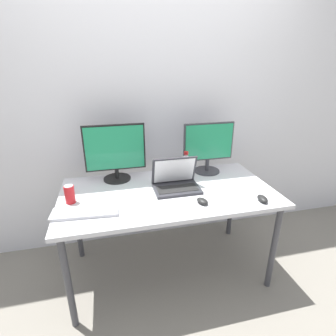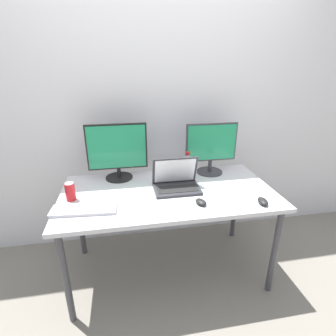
% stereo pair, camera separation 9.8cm
% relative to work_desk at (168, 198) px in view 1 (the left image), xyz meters
% --- Properties ---
extents(ground_plane, '(16.00, 16.00, 0.00)m').
position_rel_work_desk_xyz_m(ground_plane, '(0.00, 0.00, -0.68)').
color(ground_plane, gray).
extents(wall_back, '(7.00, 0.08, 2.60)m').
position_rel_work_desk_xyz_m(wall_back, '(0.00, 0.59, 0.62)').
color(wall_back, silver).
rests_on(wall_back, ground).
extents(work_desk, '(1.55, 0.81, 0.74)m').
position_rel_work_desk_xyz_m(work_desk, '(0.00, 0.00, 0.00)').
color(work_desk, '#424247').
rests_on(work_desk, ground).
extents(monitor_left, '(0.47, 0.22, 0.45)m').
position_rel_work_desk_xyz_m(monitor_left, '(-0.35, 0.29, 0.30)').
color(monitor_left, black).
rests_on(monitor_left, work_desk).
extents(monitor_center, '(0.43, 0.22, 0.43)m').
position_rel_work_desk_xyz_m(monitor_center, '(0.41, 0.28, 0.29)').
color(monitor_center, '#38383D').
rests_on(monitor_center, work_desk).
extents(laptop_silver, '(0.34, 0.23, 0.24)m').
position_rel_work_desk_xyz_m(laptop_silver, '(0.07, 0.02, 0.12)').
color(laptop_silver, '#2D2D33').
rests_on(laptop_silver, work_desk).
extents(keyboard_main, '(0.42, 0.17, 0.02)m').
position_rel_work_desk_xyz_m(keyboard_main, '(-0.58, -0.19, 0.07)').
color(keyboard_main, '#B2B2B7').
rests_on(keyboard_main, work_desk).
extents(mouse_by_keyboard, '(0.09, 0.11, 0.03)m').
position_rel_work_desk_xyz_m(mouse_by_keyboard, '(0.18, -0.24, 0.08)').
color(mouse_by_keyboard, black).
rests_on(mouse_by_keyboard, work_desk).
extents(mouse_by_laptop, '(0.07, 0.11, 0.04)m').
position_rel_work_desk_xyz_m(mouse_by_laptop, '(0.59, -0.30, 0.08)').
color(mouse_by_laptop, black).
rests_on(mouse_by_laptop, work_desk).
extents(water_bottle, '(0.08, 0.08, 0.23)m').
position_rel_work_desk_xyz_m(water_bottle, '(0.19, 0.18, 0.17)').
color(water_bottle, silver).
rests_on(water_bottle, work_desk).
extents(soda_can_near_keyboard, '(0.07, 0.07, 0.13)m').
position_rel_work_desk_xyz_m(soda_can_near_keyboard, '(-0.68, -0.02, 0.12)').
color(soda_can_near_keyboard, red).
rests_on(soda_can_near_keyboard, work_desk).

